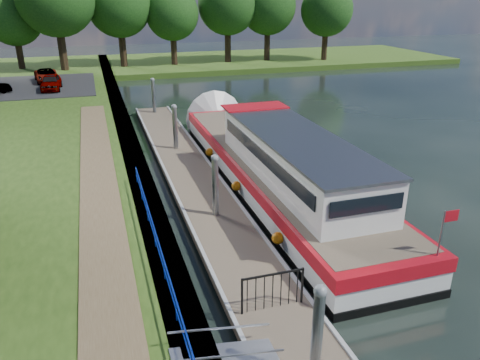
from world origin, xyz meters
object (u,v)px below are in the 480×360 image
object	(u,v)px
car_a	(51,82)
car_d	(47,75)
barge	(270,162)
pontoon	(193,180)

from	to	relation	value
car_a	car_d	xyz separation A→B (m)	(-0.61, 4.18, -0.06)
barge	car_d	xyz separation A→B (m)	(-11.80, 27.81, 0.35)
barge	pontoon	bearing A→B (deg)	163.33
pontoon	car_d	distance (m)	28.00
pontoon	barge	distance (m)	3.86
barge	car_d	distance (m)	30.22
car_d	barge	bearing A→B (deg)	-75.85
barge	car_a	xyz separation A→B (m)	(-11.19, 23.63, 0.41)
pontoon	car_a	bearing A→B (deg)	108.61
car_d	pontoon	bearing A→B (deg)	-81.78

